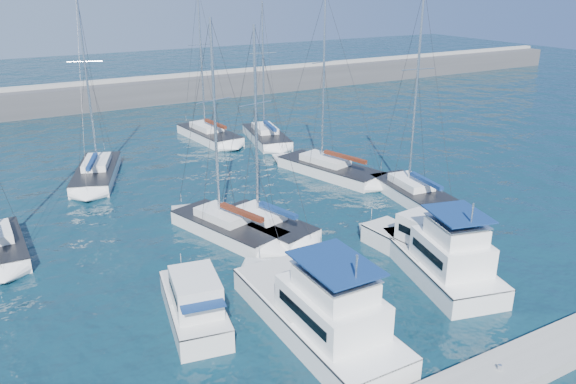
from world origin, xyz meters
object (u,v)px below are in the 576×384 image
motor_yacht_stbd_inner (444,260)px  sailboat_back_c (266,136)px  motor_yacht_port_inner (321,314)px  motor_yacht_port_outer (195,305)px  motor_yacht_stbd_outer (418,244)px  sailboat_mid_c (265,225)px  sailboat_mid_d (330,169)px  sailboat_mid_e (414,193)px  sailboat_back_b (209,134)px  sailboat_mid_b (228,227)px  sailboat_back_a (97,173)px

motor_yacht_stbd_inner → sailboat_back_c: sailboat_back_c is taller
motor_yacht_port_inner → motor_yacht_port_outer: bearing=140.8°
motor_yacht_stbd_outer → sailboat_back_c: bearing=76.0°
sailboat_mid_c → sailboat_mid_d: 12.72m
motor_yacht_port_inner → motor_yacht_stbd_outer: 9.83m
sailboat_mid_e → sailboat_back_b: sailboat_mid_e is taller
motor_yacht_port_inner → sailboat_mid_b: sailboat_mid_b is taller
motor_yacht_port_outer → sailboat_back_b: size_ratio=0.44×
sailboat_mid_d → sailboat_back_b: size_ratio=0.99×
motor_yacht_stbd_inner → sailboat_mid_e: bearing=70.2°
sailboat_mid_c → sailboat_mid_e: (12.50, -0.28, 0.01)m
motor_yacht_stbd_outer → sailboat_mid_d: size_ratio=0.47×
motor_yacht_port_outer → motor_yacht_stbd_outer: size_ratio=0.96×
sailboat_mid_e → sailboat_mid_b: bearing=-177.4°
sailboat_back_b → sailboat_back_c: size_ratio=1.09×
motor_yacht_stbd_inner → sailboat_back_c: bearing=95.5°
motor_yacht_port_inner → motor_yacht_stbd_inner: size_ratio=1.17×
sailboat_back_a → sailboat_mid_b: bearing=-52.5°
sailboat_mid_e → sailboat_mid_c: bearing=-173.9°
sailboat_mid_d → sailboat_back_a: (-17.45, 8.82, 0.01)m
motor_yacht_port_inner → sailboat_mid_c: sailboat_mid_c is taller
sailboat_mid_c → sailboat_back_b: bearing=61.1°
motor_yacht_port_inner → sailboat_mid_b: 12.42m
motor_yacht_port_inner → sailboat_mid_d: sailboat_mid_d is taller
motor_yacht_stbd_outer → sailboat_mid_b: (-8.40, 8.73, -0.43)m
motor_yacht_port_outer → sailboat_back_a: sailboat_back_a is taller
sailboat_mid_b → sailboat_mid_e: sailboat_mid_e is taller
motor_yacht_stbd_outer → sailboat_back_b: bearing=85.8°
motor_yacht_stbd_outer → sailboat_mid_b: sailboat_mid_b is taller
sailboat_mid_c → sailboat_mid_e: bearing=-16.9°
motor_yacht_stbd_inner → sailboat_mid_c: (-5.80, 10.26, -0.61)m
sailboat_back_b → sailboat_back_c: bearing=-42.6°
sailboat_mid_c → sailboat_back_a: 18.02m
motor_yacht_stbd_outer → sailboat_mid_e: sailboat_mid_e is taller
motor_yacht_port_outer → sailboat_mid_d: size_ratio=0.45×
motor_yacht_port_outer → sailboat_back_a: (0.40, 24.01, -0.43)m
sailboat_mid_b → sailboat_back_a: (-5.05, 15.51, 0.01)m
motor_yacht_port_outer → sailboat_mid_e: 21.46m
sailboat_mid_c → sailboat_mid_d: size_ratio=0.90×
sailboat_back_b → sailboat_back_a: bearing=-158.0°
sailboat_mid_e → sailboat_back_b: bearing=113.9°
motor_yacht_stbd_outer → sailboat_mid_e: 9.82m
motor_yacht_port_outer → motor_yacht_stbd_inner: bearing=-1.4°
sailboat_mid_d → sailboat_back_a: size_ratio=0.99×
motor_yacht_stbd_inner → sailboat_mid_b: bearing=139.7°
motor_yacht_port_outer → sailboat_back_c: sailboat_back_c is taller
sailboat_back_a → motor_yacht_stbd_outer: bearing=-41.5°
sailboat_mid_e → sailboat_back_b: size_ratio=1.01×
motor_yacht_stbd_outer → sailboat_mid_c: size_ratio=0.52×
motor_yacht_stbd_inner → sailboat_back_a: bearing=130.2°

